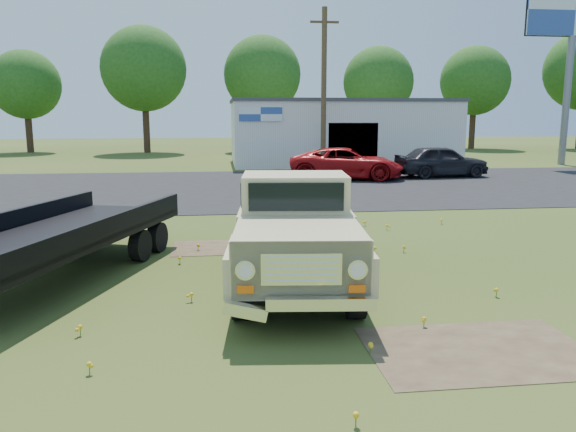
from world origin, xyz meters
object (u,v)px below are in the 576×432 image
object	(u,v)px
billboard	(573,27)
flatbed_trailer	(53,229)
vintage_pickup_truck	(295,230)
red_pickup	(346,164)
dark_sedan	(441,161)

from	to	relation	value
billboard	flatbed_trailer	xyz separation A→B (m)	(-25.17, -22.71, -7.55)
vintage_pickup_truck	flatbed_trailer	bearing A→B (deg)	173.36
red_pickup	dark_sedan	xyz separation A→B (m)	(5.07, 0.45, 0.03)
billboard	dark_sedan	bearing A→B (deg)	-149.86
flatbed_trailer	dark_sedan	bearing A→B (deg)	67.31
flatbed_trailer	red_pickup	xyz separation A→B (m)	(9.49, 16.10, -0.21)
dark_sedan	red_pickup	bearing A→B (deg)	90.28
vintage_pickup_truck	dark_sedan	size ratio (longest dim) A/B	1.22
billboard	flatbed_trailer	bearing A→B (deg)	-137.93
flatbed_trailer	vintage_pickup_truck	bearing A→B (deg)	6.28
flatbed_trailer	dark_sedan	xyz separation A→B (m)	(14.56, 16.55, -0.18)
vintage_pickup_truck	flatbed_trailer	xyz separation A→B (m)	(-4.59, 1.01, -0.07)
dark_sedan	flatbed_trailer	bearing A→B (deg)	133.88
flatbed_trailer	red_pickup	size ratio (longest dim) A/B	1.29
flatbed_trailer	red_pickup	bearing A→B (deg)	78.14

